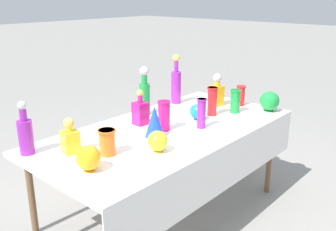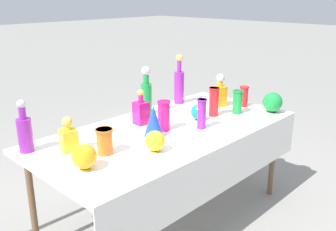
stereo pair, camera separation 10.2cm
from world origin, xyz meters
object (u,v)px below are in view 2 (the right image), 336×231
at_px(slender_vase_2, 244,96).
at_px(tall_bottle_2, 25,131).
at_px(square_decanter_2, 220,92).
at_px(slender_vase_1, 237,101).
at_px(round_bowl_2, 273,102).
at_px(square_decanter_0, 141,111).
at_px(cardboard_box_behind_left, 107,162).
at_px(tall_bottle_0, 179,84).
at_px(square_decanter_1, 68,137).
at_px(slender_vase_5, 164,115).
at_px(slender_vase_3, 105,140).
at_px(round_bowl_0, 198,112).
at_px(fluted_vase_0, 153,121).
at_px(round_bowl_1, 155,141).
at_px(round_bowl_3, 84,157).
at_px(tall_bottle_1, 146,93).
at_px(slender_vase_0, 214,101).
at_px(slender_vase_4, 202,113).

bearing_deg(slender_vase_2, tall_bottle_2, 166.31).
xyz_separation_m(square_decanter_2, slender_vase_1, (-0.07, -0.23, -0.02)).
height_order(slender_vase_2, round_bowl_2, slender_vase_2).
height_order(square_decanter_0, cardboard_box_behind_left, square_decanter_0).
bearing_deg(tall_bottle_0, tall_bottle_2, -178.34).
relative_size(square_decanter_0, square_decanter_1, 1.19).
bearing_deg(tall_bottle_0, slender_vase_5, -146.79).
distance_m(slender_vase_3, round_bowl_0, 0.89).
bearing_deg(fluted_vase_0, slender_vase_2, -1.70).
xyz_separation_m(tall_bottle_0, cardboard_box_behind_left, (-0.43, 0.55, -0.79)).
bearing_deg(square_decanter_2, round_bowl_1, -164.18).
distance_m(slender_vase_5, round_bowl_3, 0.77).
height_order(tall_bottle_2, square_decanter_1, tall_bottle_2).
distance_m(square_decanter_2, round_bowl_1, 1.13).
bearing_deg(slender_vase_1, round_bowl_1, -175.73).
distance_m(square_decanter_1, round_bowl_3, 0.30).
bearing_deg(slender_vase_5, round_bowl_0, -7.11).
height_order(tall_bottle_1, square_decanter_2, tall_bottle_1).
distance_m(slender_vase_1, round_bowl_3, 1.46).
relative_size(slender_vase_2, slender_vase_3, 1.10).
relative_size(slender_vase_2, round_bowl_0, 1.41).
height_order(slender_vase_0, slender_vase_5, slender_vase_0).
bearing_deg(round_bowl_3, fluted_vase_0, 7.04).
xyz_separation_m(slender_vase_0, slender_vase_5, (-0.51, 0.06, -0.01)).
height_order(square_decanter_1, slender_vase_2, square_decanter_1).
bearing_deg(square_decanter_1, square_decanter_2, -3.45).
xyz_separation_m(slender_vase_1, fluted_vase_0, (-0.85, 0.10, 0.01)).
bearing_deg(cardboard_box_behind_left, square_decanter_2, -55.02).
relative_size(square_decanter_2, round_bowl_0, 2.26).
bearing_deg(square_decanter_2, slender_vase_4, -155.96).
relative_size(slender_vase_3, round_bowl_1, 1.19).
bearing_deg(cardboard_box_behind_left, tall_bottle_1, -89.17).
bearing_deg(tall_bottle_2, cardboard_box_behind_left, 29.83).
distance_m(square_decanter_1, slender_vase_2, 1.61).
height_order(tall_bottle_2, fluted_vase_0, tall_bottle_2).
distance_m(tall_bottle_2, slender_vase_1, 1.65).
height_order(tall_bottle_1, square_decanter_0, tall_bottle_1).
relative_size(square_decanter_1, slender_vase_1, 1.17).
distance_m(square_decanter_1, round_bowl_2, 1.68).
bearing_deg(round_bowl_1, slender_vase_0, 12.10).
bearing_deg(slender_vase_2, square_decanter_2, 131.36).
bearing_deg(tall_bottle_0, round_bowl_3, -159.04).
xyz_separation_m(slender_vase_5, fluted_vase_0, (-0.15, -0.06, 0.00)).
relative_size(square_decanter_0, slender_vase_3, 1.66).
bearing_deg(slender_vase_4, round_bowl_3, 177.39).
distance_m(slender_vase_3, slender_vase_4, 0.78).
relative_size(square_decanter_1, slender_vase_4, 1.02).
bearing_deg(tall_bottle_1, square_decanter_2, -25.96).
bearing_deg(slender_vase_4, slender_vase_3, 169.71).
distance_m(square_decanter_1, slender_vase_1, 1.41).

